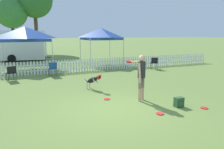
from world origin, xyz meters
TOP-DOWN VIEW (x-y plane):
  - ground_plane at (0.00, 0.00)m, footprint 240.00×240.00m
  - handler_person at (1.34, 0.52)m, footprint 0.40×1.12m
  - leaping_dog at (0.24, 2.72)m, footprint 0.58×0.98m
  - frisbee_near_handler at (1.14, -0.98)m, footprint 0.24×0.24m
  - frisbee_near_dog at (2.81, -1.14)m, footprint 0.24×0.24m
  - frisbee_midfield at (0.24, 1.09)m, footprint 0.24×0.24m
  - backpack_on_grass at (2.14, -0.68)m, footprint 0.30×0.24m
  - picket_fence at (-0.00, 7.41)m, footprint 23.55×0.04m
  - folding_chair_blue_left at (6.00, 6.38)m, footprint 0.60×0.61m
  - folding_chair_center at (-3.07, 6.22)m, footprint 0.58×0.59m
  - folding_chair_green_right at (-0.87, 6.66)m, footprint 0.49×0.50m
  - canopy_tent_main at (3.58, 10.34)m, footprint 2.75×2.75m
  - canopy_tent_secondary at (-2.09, 10.28)m, footprint 3.15×3.15m
  - equipment_trailer at (-2.38, 15.33)m, footprint 5.28×2.97m
  - tree_left_grove at (-2.87, 24.04)m, footprint 3.75×3.75m
  - tree_right_grove at (-0.10, 24.10)m, footprint 4.52×4.52m

SIDE VIEW (x-z plane):
  - ground_plane at x=0.00m, z-range 0.00..0.00m
  - frisbee_near_handler at x=1.14m, z-range 0.00..0.02m
  - frisbee_near_dog at x=2.81m, z-range 0.00..0.02m
  - frisbee_midfield at x=0.24m, z-range 0.00..0.02m
  - backpack_on_grass at x=2.14m, z-range 0.00..0.33m
  - picket_fence at x=0.00m, z-range 0.00..0.83m
  - leaping_dog at x=0.24m, z-range 0.07..0.79m
  - folding_chair_center at x=-3.07m, z-range 0.08..0.86m
  - folding_chair_green_right at x=-0.87m, z-range 0.08..0.90m
  - folding_chair_blue_left at x=6.00m, z-range 0.08..0.90m
  - handler_person at x=1.34m, z-range 0.22..1.91m
  - equipment_trailer at x=-2.38m, z-range 0.07..2.77m
  - canopy_tent_secondary at x=-2.09m, z-range 0.96..3.88m
  - canopy_tent_main at x=3.58m, z-range 0.97..3.87m
  - tree_left_grove at x=-2.87m, z-range 1.50..8.34m
  - tree_right_grove at x=-0.10m, z-range 2.15..11.05m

